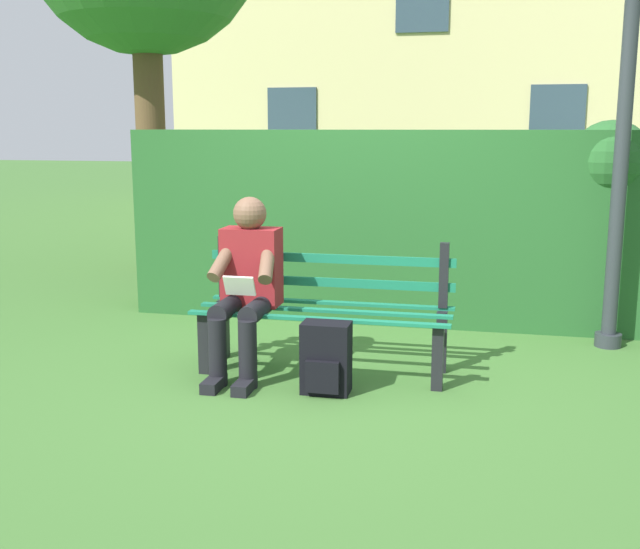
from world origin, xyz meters
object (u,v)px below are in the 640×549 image
at_px(backpack, 326,359).
at_px(lamp_post, 629,49).
at_px(person_seated, 246,282).
at_px(park_bench, 326,309).

xyz_separation_m(backpack, lamp_post, (-1.84, -1.45, 1.93)).
bearing_deg(person_seated, park_bench, -160.58).
height_order(person_seated, backpack, person_seated).
height_order(person_seated, lamp_post, lamp_post).
height_order(park_bench, lamp_post, lamp_post).
bearing_deg(park_bench, lamp_post, -152.99).
xyz_separation_m(park_bench, backpack, (-0.10, 0.46, -0.20)).
bearing_deg(park_bench, person_seated, 19.42).
height_order(backpack, lamp_post, lamp_post).
relative_size(park_bench, person_seated, 1.45).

